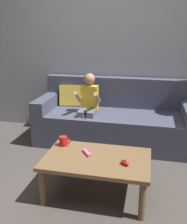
{
  "coord_description": "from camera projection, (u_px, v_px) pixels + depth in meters",
  "views": [
    {
      "loc": [
        0.69,
        -1.92,
        1.49
      ],
      "look_at": [
        0.09,
        0.75,
        0.61
      ],
      "focal_mm": 40.99,
      "sensor_mm": 36.0,
      "label": 1
    }
  ],
  "objects": [
    {
      "name": "couch",
      "position": [
        114.0,
        120.0,
        3.52
      ],
      "size": [
        2.08,
        0.8,
        0.85
      ],
      "color": "#474C60",
      "rests_on": "ground"
    },
    {
      "name": "person_seated_on_couch",
      "position": [
        88.0,
        105.0,
        3.34
      ],
      "size": [
        0.31,
        0.38,
        0.96
      ],
      "color": "slate",
      "rests_on": "ground"
    },
    {
      "name": "coffee_table",
      "position": [
        97.0,
        163.0,
        2.34
      ],
      "size": [
        0.96,
        0.6,
        0.38
      ],
      "color": "brown",
      "rests_on": "ground"
    },
    {
      "name": "nunchuk_red",
      "position": [
        125.0,
        163.0,
        2.19
      ],
      "size": [
        0.1,
        0.09,
        0.05
      ],
      "color": "red",
      "rests_on": "coffee_table"
    },
    {
      "name": "wall_back",
      "position": [
        103.0,
        48.0,
        3.64
      ],
      "size": [
        4.49,
        0.05,
        2.5
      ],
      "primitive_type": "cube",
      "color": "#999EA8",
      "rests_on": "ground"
    },
    {
      "name": "game_remote_pink_near_edge",
      "position": [
        87.0,
        153.0,
        2.39
      ],
      "size": [
        0.11,
        0.13,
        0.03
      ],
      "color": "pink",
      "rests_on": "coffee_table"
    },
    {
      "name": "ground_plane",
      "position": [
        67.0,
        197.0,
        2.39
      ],
      "size": [
        8.97,
        8.97,
        0.0
      ],
      "primitive_type": "plane",
      "color": "#4C4742"
    },
    {
      "name": "coffee_mug",
      "position": [
        64.0,
        141.0,
        2.55
      ],
      "size": [
        0.12,
        0.08,
        0.09
      ],
      "color": "red",
      "rests_on": "coffee_table"
    }
  ]
}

